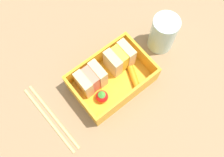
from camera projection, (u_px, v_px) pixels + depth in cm
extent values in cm
cube|color=#906E4D|center=(112.00, 84.00, 59.88)|extent=(120.00, 120.00, 2.00)
cube|color=gold|center=(112.00, 82.00, 58.39)|extent=(17.92, 12.15, 1.20)
cube|color=gold|center=(96.00, 59.00, 57.24)|extent=(17.92, 0.60, 4.71)
cube|color=gold|center=(129.00, 96.00, 54.02)|extent=(17.92, 0.60, 4.71)
cube|color=gold|center=(81.00, 101.00, 53.69)|extent=(0.60, 10.95, 4.71)
cube|color=gold|center=(141.00, 55.00, 57.57)|extent=(0.60, 10.95, 4.71)
cube|color=#DEBC7C|center=(84.00, 84.00, 54.32)|extent=(1.96, 4.66, 6.03)
cube|color=#D87259|center=(91.00, 79.00, 54.76)|extent=(1.96, 4.29, 5.54)
cube|color=#DEBC7C|center=(98.00, 74.00, 55.20)|extent=(1.96, 4.66, 6.03)
cube|color=#E2BA7B|center=(113.00, 63.00, 56.13)|extent=(1.96, 4.66, 6.03)
cube|color=yellow|center=(119.00, 58.00, 56.57)|extent=(1.96, 4.29, 5.54)
cube|color=#E2BA7B|center=(126.00, 53.00, 57.01)|extent=(1.96, 4.66, 6.03)
sphere|color=red|center=(102.00, 97.00, 55.01)|extent=(2.79, 2.79, 2.79)
cone|color=#3D9132|center=(102.00, 94.00, 53.43)|extent=(1.67, 1.67, 0.60)
cylinder|color=orange|center=(134.00, 77.00, 57.38)|extent=(3.40, 5.46, 1.50)
cylinder|color=tan|center=(48.00, 120.00, 55.42)|extent=(1.47, 18.66, 0.70)
cylinder|color=tan|center=(53.00, 116.00, 55.73)|extent=(1.47, 18.66, 0.70)
cylinder|color=silver|center=(163.00, 33.00, 58.21)|extent=(6.15, 6.15, 9.61)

